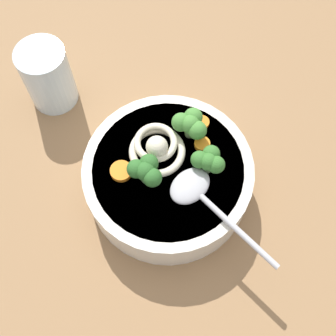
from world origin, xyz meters
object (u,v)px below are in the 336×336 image
object	(u,v)px
soup_spoon	(198,193)
drinking_glass	(48,76)
soup_bowl	(168,178)
noodle_pile	(158,146)

from	to	relation	value
soup_spoon	drinking_glass	size ratio (longest dim) A/B	1.56
soup_bowl	soup_spoon	distance (cm)	6.90
soup_bowl	noodle_pile	xyz separation A→B (cm)	(2.31, -2.16, 4.42)
soup_bowl	drinking_glass	size ratio (longest dim) A/B	2.16
noodle_pile	soup_bowl	bearing A→B (deg)	136.89
soup_bowl	noodle_pile	bearing A→B (deg)	-43.11
noodle_pile	drinking_glass	world-z (taller)	drinking_glass
noodle_pile	soup_spoon	size ratio (longest dim) A/B	0.50
noodle_pile	soup_spoon	distance (cm)	8.59
soup_bowl	soup_spoon	xyz separation A→B (cm)	(-4.98, 2.36, 4.15)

